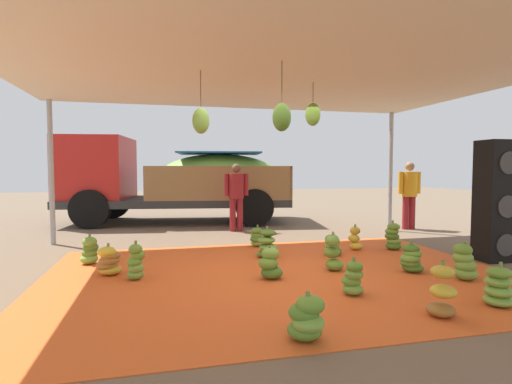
% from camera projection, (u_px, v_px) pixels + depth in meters
% --- Properties ---
extents(ground_plane, '(40.00, 40.00, 0.00)m').
position_uv_depth(ground_plane, '(241.00, 239.00, 8.53)').
color(ground_plane, brown).
extents(tarp_orange, '(6.62, 4.74, 0.01)m').
position_uv_depth(tarp_orange, '(282.00, 275.00, 5.62)').
color(tarp_orange, '#E05B23').
rests_on(tarp_orange, ground).
extents(tent_canopy, '(8.00, 7.00, 2.96)m').
position_uv_depth(tent_canopy, '(284.00, 71.00, 5.37)').
color(tent_canopy, '#9EA0A5').
rests_on(tent_canopy, ground).
extents(banana_bunch_0, '(0.37, 0.37, 0.57)m').
position_uv_depth(banana_bunch_0, '(333.00, 254.00, 5.86)').
color(banana_bunch_0, '#60932D').
rests_on(banana_bunch_0, tarp_orange).
extents(banana_bunch_1, '(0.43, 0.43, 0.46)m').
position_uv_depth(banana_bunch_1, '(411.00, 259.00, 5.77)').
color(banana_bunch_1, '#477523').
rests_on(banana_bunch_1, tarp_orange).
extents(banana_bunch_2, '(0.43, 0.41, 0.46)m').
position_uv_depth(banana_bunch_2, '(109.00, 261.00, 5.62)').
color(banana_bunch_2, gold).
rests_on(banana_bunch_2, tarp_orange).
extents(banana_bunch_3, '(0.45, 0.42, 0.46)m').
position_uv_depth(banana_bunch_3, '(270.00, 264.00, 5.43)').
color(banana_bunch_3, '#477523').
rests_on(banana_bunch_3, tarp_orange).
extents(banana_bunch_4, '(0.42, 0.43, 0.44)m').
position_uv_depth(banana_bunch_4, '(306.00, 319.00, 3.47)').
color(banana_bunch_4, '#518428').
rests_on(banana_bunch_4, tarp_orange).
extents(banana_bunch_5, '(0.47, 0.47, 0.54)m').
position_uv_depth(banana_bunch_5, '(267.00, 244.00, 6.72)').
color(banana_bunch_5, '#518428').
rests_on(banana_bunch_5, tarp_orange).
extents(banana_bunch_6, '(0.32, 0.33, 0.46)m').
position_uv_depth(banana_bunch_6, '(353.00, 279.00, 4.74)').
color(banana_bunch_6, '#6B9E38').
rests_on(banana_bunch_6, tarp_orange).
extents(banana_bunch_7, '(0.37, 0.37, 0.55)m').
position_uv_depth(banana_bunch_7, '(393.00, 237.00, 7.39)').
color(banana_bunch_7, '#477523').
rests_on(banana_bunch_7, tarp_orange).
extents(banana_bunch_8, '(0.37, 0.37, 0.59)m').
position_uv_depth(banana_bunch_8, '(442.00, 293.00, 4.02)').
color(banana_bunch_8, '#996628').
rests_on(banana_bunch_8, tarp_orange).
extents(banana_bunch_9, '(0.41, 0.43, 0.53)m').
position_uv_depth(banana_bunch_9, '(464.00, 263.00, 5.37)').
color(banana_bunch_9, '#6B9E38').
rests_on(banana_bunch_9, tarp_orange).
extents(banana_bunch_10, '(0.44, 0.44, 0.49)m').
position_uv_depth(banana_bunch_10, '(499.00, 288.00, 4.35)').
color(banana_bunch_10, '#75A83D').
rests_on(banana_bunch_10, tarp_orange).
extents(banana_bunch_11, '(0.38, 0.37, 0.42)m').
position_uv_depth(banana_bunch_11, '(257.00, 238.00, 7.69)').
color(banana_bunch_11, '#75A83D').
rests_on(banana_bunch_11, tarp_orange).
extents(banana_bunch_12, '(0.32, 0.29, 0.54)m').
position_uv_depth(banana_bunch_12, '(136.00, 263.00, 5.37)').
color(banana_bunch_12, '#6B9E38').
rests_on(banana_bunch_12, tarp_orange).
extents(banana_bunch_13, '(0.42, 0.42, 0.41)m').
position_uv_depth(banana_bunch_13, '(333.00, 246.00, 6.89)').
color(banana_bunch_13, '#477523').
rests_on(banana_bunch_13, tarp_orange).
extents(banana_bunch_14, '(0.37, 0.38, 0.47)m').
position_uv_depth(banana_bunch_14, '(90.00, 251.00, 6.26)').
color(banana_bunch_14, '#75A83D').
rests_on(banana_bunch_14, tarp_orange).
extents(banana_bunch_15, '(0.33, 0.33, 0.48)m').
position_uv_depth(banana_bunch_15, '(355.00, 239.00, 7.35)').
color(banana_bunch_15, gold).
rests_on(banana_bunch_15, tarp_orange).
extents(cargo_truck_main, '(6.48, 3.22, 2.40)m').
position_uv_depth(cargo_truck_main, '(172.00, 179.00, 11.21)').
color(cargo_truck_main, '#2D2D2D').
rests_on(cargo_truck_main, ground).
extents(worker_0, '(0.62, 0.38, 1.70)m').
position_uv_depth(worker_0, '(409.00, 190.00, 9.92)').
color(worker_0, maroon).
rests_on(worker_0, ground).
extents(worker_1, '(0.60, 0.37, 1.65)m').
position_uv_depth(worker_1, '(236.00, 192.00, 9.60)').
color(worker_1, maroon).
rests_on(worker_1, ground).
extents(speaker_stack, '(0.57, 0.46, 1.99)m').
position_uv_depth(speaker_stack, '(496.00, 201.00, 6.48)').
color(speaker_stack, black).
rests_on(speaker_stack, ground).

